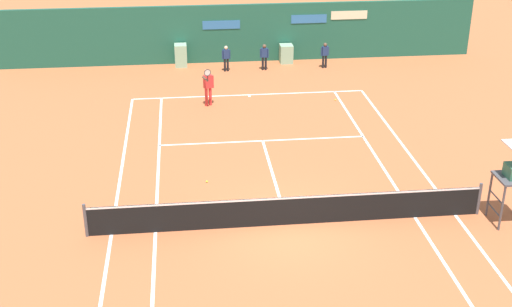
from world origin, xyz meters
TOP-DOWN VIEW (x-y plane):
  - ground_plane at (-0.00, 0.58)m, footprint 80.00×80.00m
  - tennis_net at (0.00, 0.00)m, footprint 12.10×0.10m
  - sponsor_back_wall at (-0.02, 16.97)m, footprint 25.00×1.02m
  - player_on_baseline at (-1.91, 10.52)m, footprint 0.51×0.82m
  - ball_kid_left_post at (1.15, 15.34)m, footprint 0.44×0.21m
  - ball_kid_centre_post at (-0.78, 15.34)m, footprint 0.43×0.21m
  - ball_kid_right_post at (4.26, 15.34)m, footprint 0.44×0.22m
  - tennis_ball_mid_court at (-2.32, 3.09)m, footprint 0.07×0.07m
  - tennis_ball_by_sideline at (3.79, 10.53)m, footprint 0.07×0.07m

SIDE VIEW (x-z plane):
  - ground_plane at x=0.00m, z-range 0.00..0.01m
  - tennis_ball_mid_court at x=-2.32m, z-range 0.00..0.07m
  - tennis_ball_by_sideline at x=3.79m, z-range 0.00..0.07m
  - tennis_net at x=0.00m, z-range -0.02..1.05m
  - ball_kid_centre_post at x=-0.78m, z-range 0.10..1.42m
  - ball_kid_right_post at x=4.26m, z-range 0.10..1.42m
  - ball_kid_left_post at x=1.15m, z-range 0.10..1.44m
  - player_on_baseline at x=-1.91m, z-range 0.06..1.91m
  - sponsor_back_wall at x=-0.02m, z-range -0.05..2.96m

